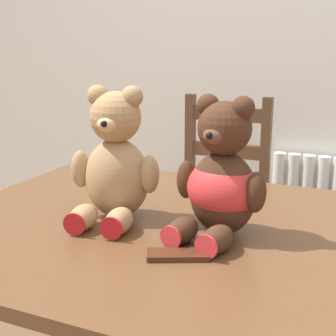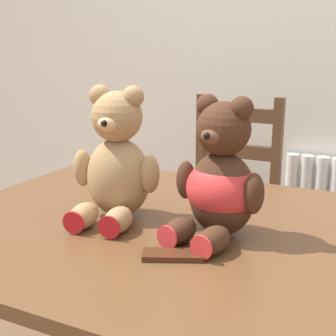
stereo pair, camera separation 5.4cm
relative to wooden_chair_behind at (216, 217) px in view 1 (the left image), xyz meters
The scene contains 6 objects.
wall_back 0.99m from the wooden_chair_behind, 62.58° to the left, with size 8.00×0.04×2.60m, color silver.
dining_table 0.92m from the wooden_chair_behind, 74.36° to the right, with size 1.36×0.92×0.76m.
wooden_chair_behind is the anchor object (origin of this frame).
teddy_bear_left 0.98m from the wooden_chair_behind, 89.45° to the right, with size 0.24×0.24×0.33m.
teddy_bear_right 1.01m from the wooden_chair_behind, 72.05° to the right, with size 0.23×0.25×0.32m.
chocolate_bar 1.10m from the wooden_chair_behind, 76.68° to the right, with size 0.13×0.05×0.01m, color #472314.
Camera 1 is at (0.34, -0.53, 1.17)m, focal length 50.00 mm.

